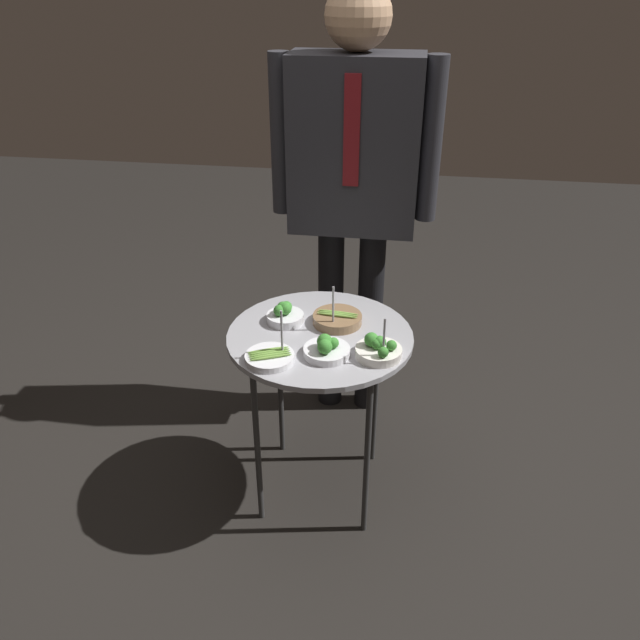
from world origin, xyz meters
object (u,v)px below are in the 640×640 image
at_px(bowl_broccoli_front_center, 327,349).
at_px(bowl_broccoli_center, 285,314).
at_px(waiter_figure, 354,167).
at_px(bowl_asparagus_near_rim, 337,319).
at_px(serving_cart, 320,348).
at_px(bowl_asparagus_mid_left, 270,357).
at_px(bowl_broccoli_back_right, 379,349).

relative_size(bowl_broccoli_front_center, bowl_broccoli_center, 1.15).
height_order(bowl_broccoli_front_center, waiter_figure, waiter_figure).
bearing_deg(waiter_figure, bowl_asparagus_near_rim, -89.58).
height_order(bowl_broccoli_center, waiter_figure, waiter_figure).
distance_m(serving_cart, bowl_asparagus_mid_left, 0.22).
distance_m(bowl_broccoli_front_center, bowl_asparagus_near_rim, 0.20).
distance_m(bowl_broccoli_back_right, waiter_figure, 0.74).
height_order(bowl_asparagus_near_rim, bowl_asparagus_mid_left, bowl_asparagus_mid_left).
distance_m(bowl_asparagus_near_rim, bowl_broccoli_center, 0.17).
xyz_separation_m(serving_cart, bowl_asparagus_mid_left, (-0.12, -0.17, 0.07)).
bearing_deg(serving_cart, bowl_broccoli_center, 154.53).
relative_size(bowl_asparagus_mid_left, waiter_figure, 0.10).
relative_size(serving_cart, bowl_broccoli_front_center, 4.64).
distance_m(bowl_broccoli_front_center, waiter_figure, 0.74).
height_order(bowl_broccoli_center, bowl_asparagus_mid_left, bowl_asparagus_mid_left).
bearing_deg(bowl_broccoli_front_center, bowl_broccoli_center, 132.21).
bearing_deg(serving_cart, bowl_broccoli_back_right, -28.11).
xyz_separation_m(serving_cart, bowl_broccoli_front_center, (0.04, -0.12, 0.08)).
bearing_deg(bowl_broccoli_center, bowl_broccoli_front_center, -47.79).
height_order(bowl_broccoli_back_right, waiter_figure, waiter_figure).
bearing_deg(bowl_asparagus_mid_left, bowl_broccoli_front_center, 18.18).
xyz_separation_m(bowl_broccoli_center, bowl_asparagus_mid_left, (0.00, -0.23, -0.01)).
distance_m(bowl_broccoli_center, waiter_figure, 0.61).
relative_size(bowl_asparagus_near_rim, bowl_broccoli_back_right, 1.07).
bearing_deg(bowl_asparagus_mid_left, bowl_asparagus_near_rim, 55.97).
relative_size(bowl_broccoli_front_center, waiter_figure, 0.09).
xyz_separation_m(bowl_asparagus_near_rim, waiter_figure, (-0.00, 0.45, 0.37)).
distance_m(serving_cart, waiter_figure, 0.69).
bearing_deg(bowl_asparagus_mid_left, serving_cart, 54.87).
bearing_deg(bowl_broccoli_front_center, bowl_broccoli_back_right, 6.99).
height_order(bowl_broccoli_center, bowl_broccoli_back_right, bowl_broccoli_back_right).
relative_size(bowl_asparagus_near_rim, bowl_asparagus_mid_left, 1.01).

